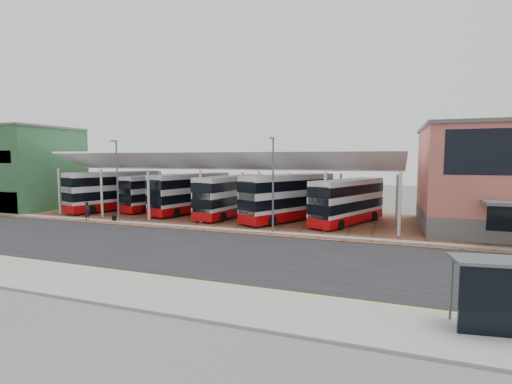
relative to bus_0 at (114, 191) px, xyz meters
The scene contains 21 objects.
ground 24.23m from the bus_0, 32.85° to the right, with size 140.00×140.00×0.00m, color #51544E.
road 24.78m from the bus_0, 34.80° to the right, with size 120.00×14.00×0.02m, color black.
forecourt 22.38m from the bus_0, ahead, with size 72.00×16.00×0.06m, color brown.
sidewalk 30.05m from the bus_0, 47.47° to the right, with size 120.00×4.00×0.14m, color gray.
north_kerb 21.52m from the bus_0, 18.76° to the right, with size 120.00×0.80×0.14m, color gray.
yellow_line_near 28.62m from the bus_0, 44.75° to the right, with size 120.00×0.12×0.01m, color yellow.
yellow_line_far 28.41m from the bus_0, 44.32° to the right, with size 120.00×0.12×0.01m, color yellow.
canopy 14.68m from the bus_0, ahead, with size 37.00×11.63×7.07m.
shop_green 10.34m from the bus_0, 167.81° to the right, with size 6.40×10.20×10.22m.
shop_cream 16.61m from the bus_0, behind, with size 6.40×10.20×10.22m.
lamp_west 9.45m from the bus_0, 47.41° to the right, with size 0.16×0.90×8.07m.
lamp_east 23.36m from the bus_0, 17.00° to the right, with size 0.16×0.90×8.07m.
bus_0 is the anchor object (origin of this frame).
bus_1 5.29m from the bus_0, 24.88° to the left, with size 4.37×10.55×4.24m.
bus_2 9.96m from the bus_0, ahead, with size 5.25×11.22×4.51m.
bus_3 15.25m from the bus_0, ahead, with size 4.01×10.89×4.39m.
bus_4 21.90m from the bus_0, ahead, with size 7.65×11.15×4.65m.
bus_5 27.72m from the bus_0, ahead, with size 6.24×10.45×4.26m.
pedestrian 7.69m from the bus_0, 69.37° to the right, with size 0.69×0.45×1.89m, color black.
suitcase 9.05m from the bus_0, 49.94° to the right, with size 0.34×0.25×0.59m, color black.
bus_shelter 41.51m from the bus_0, 31.14° to the right, with size 3.40×1.91×2.60m.
Camera 1 is at (11.10, -23.27, 6.32)m, focal length 26.00 mm.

